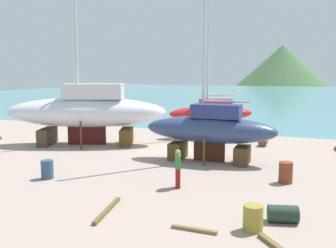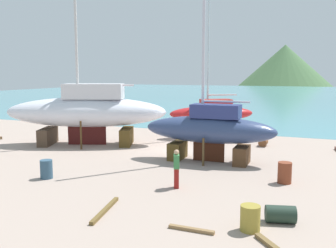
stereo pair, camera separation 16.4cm
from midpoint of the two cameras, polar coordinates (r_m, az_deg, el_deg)
The scene contains 15 objects.
ground_plane at distance 19.79m, azimuth -2.83°, elevation -6.38°, with size 49.06×49.06×0.00m, color #A59083.
sea_water at distance 88.27m, azimuth 16.98°, elevation 4.24°, with size 148.85×116.24×0.01m, color teal.
headland_hill at distance 191.56m, azimuth 17.18°, elevation 5.92°, with size 81.56×81.56×36.73m, color #486C41.
sailboat_small_center at distance 20.60m, azimuth 6.52°, elevation -0.75°, with size 7.31×2.33×13.10m.
sailboat_far_slipway at distance 28.40m, azimuth 6.81°, elevation 1.44°, with size 6.47×4.89×10.22m.
sailboat_large_starboard at distance 25.87m, azimuth -11.97°, elevation 1.98°, with size 11.10×6.70×17.08m.
worker at distance 15.94m, azimuth 1.58°, elevation -6.69°, with size 0.39×0.50×1.64m.
barrel_rust_mid at distance 17.48m, azimuth 17.50°, elevation -7.05°, with size 0.60×0.60×0.94m, color brown.
barrel_tipped_left at distance 25.81m, azimuth 14.39°, elevation -2.66°, with size 0.55×0.55×0.76m, color brown.
barrel_blue_faded at distance 18.28m, azimuth -17.68°, elevation -6.54°, with size 0.56×0.56×0.86m, color #314F65.
barrel_rust_near at distance 13.06m, azimuth 17.01°, elevation -12.92°, with size 0.57×0.57×0.95m, color #1F3227.
barrel_ochre at distance 12.17m, azimuth 12.72°, elevation -13.73°, with size 0.61×0.61×0.80m, color olive.
timber_plank_near at distance 11.36m, azimuth 15.85°, elevation -17.34°, with size 1.53×0.18×0.12m, color brown.
timber_short_cross at distance 12.02m, azimuth 3.95°, elevation -15.63°, with size 1.46×0.15×0.10m, color olive.
timber_long_aft at distance 13.67m, azimuth -9.16°, elevation -12.74°, with size 2.49×0.15×0.12m, color brown.
Camera 2 is at (8.25, -21.66, 4.81)m, focal length 40.27 mm.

